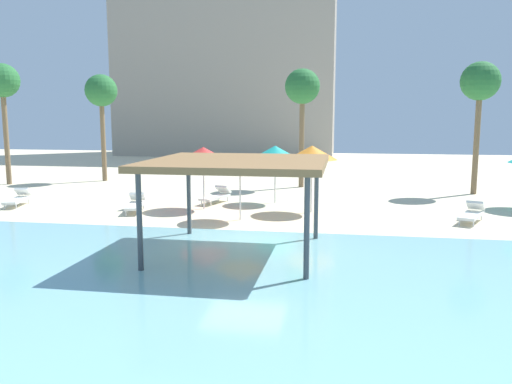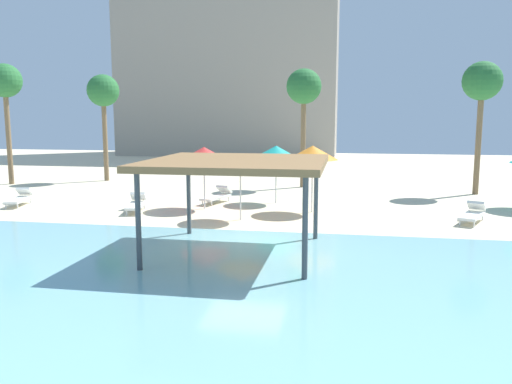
{
  "view_description": "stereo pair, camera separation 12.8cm",
  "coord_description": "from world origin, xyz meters",
  "px_view_note": "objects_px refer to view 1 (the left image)",
  "views": [
    {
      "loc": [
        2.98,
        -15.34,
        3.9
      ],
      "look_at": [
        0.03,
        2.0,
        1.3
      ],
      "focal_mm": 36.12,
      "sensor_mm": 36.0,
      "label": 1
    },
    {
      "loc": [
        3.11,
        -15.32,
        3.9
      ],
      "look_at": [
        0.03,
        2.0,
        1.3
      ],
      "focal_mm": 36.12,
      "sensor_mm": 36.0,
      "label": 2
    }
  ],
  "objects_px": {
    "lounge_chair_0": "(18,198)",
    "lounge_chair_1": "(135,204)",
    "beach_umbrella_orange_4": "(312,153)",
    "palm_tree_2": "(302,89)",
    "palm_tree_0": "(101,93)",
    "beach_umbrella_teal_1": "(275,152)",
    "lounge_chair_3": "(472,213)",
    "lounge_chair_2": "(217,196)",
    "palm_tree_1": "(2,84)",
    "beach_umbrella_red_2": "(203,154)",
    "beach_umbrella_orange_0": "(240,161)",
    "shade_pavilion": "(238,165)",
    "palm_tree_3": "(480,85)"
  },
  "relations": [
    {
      "from": "beach_umbrella_orange_4",
      "to": "palm_tree_0",
      "type": "height_order",
      "value": "palm_tree_0"
    },
    {
      "from": "beach_umbrella_teal_1",
      "to": "palm_tree_2",
      "type": "xyz_separation_m",
      "value": [
        0.74,
        5.48,
        3.01
      ]
    },
    {
      "from": "shade_pavilion",
      "to": "palm_tree_0",
      "type": "bearing_deg",
      "value": 127.02
    },
    {
      "from": "shade_pavilion",
      "to": "palm_tree_2",
      "type": "distance_m",
      "value": 14.62
    },
    {
      "from": "shade_pavilion",
      "to": "lounge_chair_3",
      "type": "relative_size",
      "value": 2.46
    },
    {
      "from": "palm_tree_0",
      "to": "beach_umbrella_orange_0",
      "type": "bearing_deg",
      "value": -44.61
    },
    {
      "from": "lounge_chair_1",
      "to": "lounge_chair_0",
      "type": "bearing_deg",
      "value": -108.79
    },
    {
      "from": "palm_tree_1",
      "to": "beach_umbrella_orange_4",
      "type": "bearing_deg",
      "value": -18.31
    },
    {
      "from": "lounge_chair_0",
      "to": "lounge_chair_1",
      "type": "xyz_separation_m",
      "value": [
        5.64,
        -0.48,
        0.0
      ]
    },
    {
      "from": "lounge_chair_3",
      "to": "palm_tree_3",
      "type": "height_order",
      "value": "palm_tree_3"
    },
    {
      "from": "palm_tree_0",
      "to": "beach_umbrella_orange_4",
      "type": "bearing_deg",
      "value": -32.53
    },
    {
      "from": "beach_umbrella_orange_0",
      "to": "lounge_chair_1",
      "type": "relative_size",
      "value": 1.26
    },
    {
      "from": "lounge_chair_3",
      "to": "palm_tree_3",
      "type": "xyz_separation_m",
      "value": [
        1.77,
        7.37,
        5.1
      ]
    },
    {
      "from": "beach_umbrella_red_2",
      "to": "lounge_chair_1",
      "type": "xyz_separation_m",
      "value": [
        -2.62,
        -1.09,
        -2.0
      ]
    },
    {
      "from": "shade_pavilion",
      "to": "lounge_chair_0",
      "type": "relative_size",
      "value": 2.45
    },
    {
      "from": "beach_umbrella_orange_0",
      "to": "beach_umbrella_teal_1",
      "type": "distance_m",
      "value": 4.16
    },
    {
      "from": "shade_pavilion",
      "to": "palm_tree_1",
      "type": "relative_size",
      "value": 0.71
    },
    {
      "from": "beach_umbrella_orange_4",
      "to": "palm_tree_2",
      "type": "bearing_deg",
      "value": 97.79
    },
    {
      "from": "beach_umbrella_orange_4",
      "to": "shade_pavilion",
      "type": "bearing_deg",
      "value": -103.52
    },
    {
      "from": "beach_umbrella_orange_0",
      "to": "palm_tree_3",
      "type": "xyz_separation_m",
      "value": [
        10.33,
        8.44,
        3.2
      ]
    },
    {
      "from": "beach_umbrella_teal_1",
      "to": "lounge_chair_3",
      "type": "xyz_separation_m",
      "value": [
        7.78,
        -3.02,
        -2.0
      ]
    },
    {
      "from": "lounge_chair_2",
      "to": "shade_pavilion",
      "type": "bearing_deg",
      "value": 35.38
    },
    {
      "from": "lounge_chair_3",
      "to": "beach_umbrella_orange_4",
      "type": "bearing_deg",
      "value": -74.91
    },
    {
      "from": "beach_umbrella_teal_1",
      "to": "beach_umbrella_orange_4",
      "type": "distance_m",
      "value": 2.7
    },
    {
      "from": "beach_umbrella_red_2",
      "to": "lounge_chair_0",
      "type": "distance_m",
      "value": 8.52
    },
    {
      "from": "lounge_chair_3",
      "to": "palm_tree_0",
      "type": "bearing_deg",
      "value": -91.7
    },
    {
      "from": "beach_umbrella_orange_0",
      "to": "lounge_chair_1",
      "type": "xyz_separation_m",
      "value": [
        -4.61,
        0.98,
        -1.91
      ]
    },
    {
      "from": "shade_pavilion",
      "to": "lounge_chair_1",
      "type": "height_order",
      "value": "shade_pavilion"
    },
    {
      "from": "beach_umbrella_orange_4",
      "to": "palm_tree_0",
      "type": "distance_m",
      "value": 15.76
    },
    {
      "from": "beach_umbrella_red_2",
      "to": "palm_tree_1",
      "type": "distance_m",
      "value": 14.88
    },
    {
      "from": "lounge_chair_2",
      "to": "beach_umbrella_orange_4",
      "type": "bearing_deg",
      "value": 87.1
    },
    {
      "from": "beach_umbrella_teal_1",
      "to": "lounge_chair_0",
      "type": "height_order",
      "value": "beach_umbrella_teal_1"
    },
    {
      "from": "shade_pavilion",
      "to": "beach_umbrella_orange_0",
      "type": "xyz_separation_m",
      "value": [
        -0.91,
        4.78,
        -0.32
      ]
    },
    {
      "from": "palm_tree_2",
      "to": "palm_tree_1",
      "type": "bearing_deg",
      "value": -174.43
    },
    {
      "from": "beach_umbrella_orange_4",
      "to": "palm_tree_2",
      "type": "xyz_separation_m",
      "value": [
        -1.03,
        7.52,
        2.89
      ]
    },
    {
      "from": "palm_tree_2",
      "to": "shade_pavilion",
      "type": "bearing_deg",
      "value": -92.44
    },
    {
      "from": "lounge_chair_0",
      "to": "beach_umbrella_orange_4",
      "type": "bearing_deg",
      "value": 79.47
    },
    {
      "from": "lounge_chair_3",
      "to": "palm_tree_2",
      "type": "relative_size",
      "value": 0.31
    },
    {
      "from": "lounge_chair_2",
      "to": "palm_tree_1",
      "type": "bearing_deg",
      "value": -90.2
    },
    {
      "from": "beach_umbrella_red_2",
      "to": "lounge_chair_0",
      "type": "bearing_deg",
      "value": -175.76
    },
    {
      "from": "lounge_chair_1",
      "to": "lounge_chair_3",
      "type": "xyz_separation_m",
      "value": [
        13.17,
        0.09,
        0.0
      ]
    },
    {
      "from": "beach_umbrella_orange_0",
      "to": "palm_tree_1",
      "type": "relative_size",
      "value": 0.37
    },
    {
      "from": "beach_umbrella_orange_0",
      "to": "lounge_chair_1",
      "type": "height_order",
      "value": "beach_umbrella_orange_0"
    },
    {
      "from": "beach_umbrella_red_2",
      "to": "palm_tree_3",
      "type": "bearing_deg",
      "value": 27.33
    },
    {
      "from": "palm_tree_0",
      "to": "beach_umbrella_red_2",
      "type": "bearing_deg",
      "value": -44.24
    },
    {
      "from": "beach_umbrella_orange_0",
      "to": "lounge_chair_3",
      "type": "bearing_deg",
      "value": 7.12
    },
    {
      "from": "beach_umbrella_teal_1",
      "to": "lounge_chair_3",
      "type": "distance_m",
      "value": 8.58
    },
    {
      "from": "beach_umbrella_orange_4",
      "to": "lounge_chair_1",
      "type": "relative_size",
      "value": 1.37
    },
    {
      "from": "beach_umbrella_orange_4",
      "to": "palm_tree_1",
      "type": "height_order",
      "value": "palm_tree_1"
    },
    {
      "from": "lounge_chair_1",
      "to": "palm_tree_3",
      "type": "distance_m",
      "value": 17.46
    }
  ]
}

